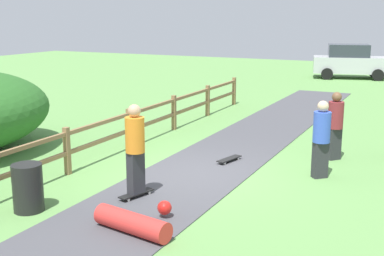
{
  "coord_description": "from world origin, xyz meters",
  "views": [
    {
      "loc": [
        4.89,
        -10.09,
        3.59
      ],
      "look_at": [
        -0.22,
        0.31,
        1.0
      ],
      "focal_mm": 47.84,
      "sensor_mm": 36.0,
      "label": 1
    }
  ],
  "objects": [
    {
      "name": "asphalt_path",
      "position": [
        0.0,
        0.0,
        0.01
      ],
      "size": [
        2.4,
        28.0,
        0.02
      ],
      "primitive_type": "cube",
      "color": "#47474C",
      "rests_on": "ground_plane"
    },
    {
      "name": "trash_bin",
      "position": [
        -1.8,
        -3.37,
        0.45
      ],
      "size": [
        0.56,
        0.56,
        0.9
      ],
      "primitive_type": "cylinder",
      "color": "black",
      "rests_on": "ground_plane"
    },
    {
      "name": "parked_car_silver",
      "position": [
        0.14,
        19.98,
        0.96
      ],
      "size": [
        4.49,
        2.75,
        1.92
      ],
      "color": "#B7B7BC",
      "rests_on": "ground_plane"
    },
    {
      "name": "ground_plane",
      "position": [
        0.0,
        0.0,
        0.0
      ],
      "size": [
        60.0,
        60.0,
        0.0
      ],
      "primitive_type": "plane",
      "color": "#60934C"
    },
    {
      "name": "skater_riding",
      "position": [
        -0.37,
        -1.9,
        1.07
      ],
      "size": [
        0.47,
        0.82,
        1.88
      ],
      "color": "black",
      "rests_on": "asphalt_path"
    },
    {
      "name": "bystander_blue",
      "position": [
        2.62,
        1.01,
        0.96
      ],
      "size": [
        0.54,
        0.54,
        1.75
      ],
      "color": "#2D2D33",
      "rests_on": "ground_plane"
    },
    {
      "name": "bystander_maroon",
      "position": [
        2.61,
        2.65,
        0.95
      ],
      "size": [
        0.54,
        0.54,
        1.72
      ],
      "color": "#2D2D33",
      "rests_on": "ground_plane"
    },
    {
      "name": "skateboard_loose",
      "position": [
        0.35,
        1.24,
        0.09
      ],
      "size": [
        0.39,
        0.82,
        0.08
      ],
      "color": "black",
      "rests_on": "asphalt_path"
    },
    {
      "name": "skater_fallen",
      "position": [
        0.51,
        -3.34,
        0.2
      ],
      "size": [
        1.5,
        1.27,
        0.36
      ],
      "color": "red",
      "rests_on": "asphalt_path"
    },
    {
      "name": "wooden_fence",
      "position": [
        -2.6,
        0.0,
        0.67
      ],
      "size": [
        0.12,
        18.12,
        1.1
      ],
      "color": "olive",
      "rests_on": "ground_plane"
    }
  ]
}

